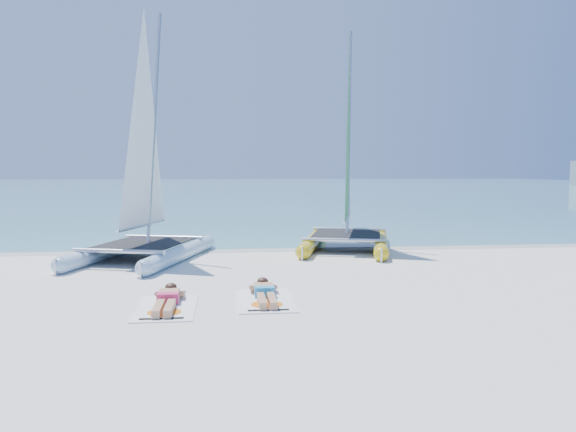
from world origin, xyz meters
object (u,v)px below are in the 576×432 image
(catamaran_yellow, at_px, (348,175))
(sunbather_a, at_px, (168,299))
(catamaran_blue, at_px, (144,181))
(towel_a, at_px, (166,308))
(towel_b, at_px, (265,300))
(sunbather_b, at_px, (265,292))

(catamaran_yellow, height_order, sunbather_a, catamaran_yellow)
(catamaran_blue, distance_m, catamaran_yellow, 6.16)
(catamaran_blue, xyz_separation_m, towel_a, (1.11, -5.44, -2.06))
(towel_a, distance_m, sunbather_a, 0.22)
(towel_b, xyz_separation_m, sunbather_b, (0.00, 0.19, 0.11))
(catamaran_blue, relative_size, sunbather_b, 4.02)
(catamaran_blue, height_order, towel_a, catamaran_blue)
(catamaran_yellow, bearing_deg, towel_a, -107.80)
(catamaran_yellow, height_order, sunbather_b, catamaran_yellow)
(towel_a, xyz_separation_m, sunbather_b, (1.73, 0.54, 0.11))
(catamaran_yellow, height_order, towel_a, catamaran_yellow)
(catamaran_blue, distance_m, sunbather_b, 5.99)
(catamaran_yellow, relative_size, sunbather_a, 4.03)
(towel_b, relative_size, sunbather_b, 1.07)
(catamaran_blue, bearing_deg, catamaran_yellow, 33.80)
(catamaran_yellow, relative_size, towel_a, 3.76)
(towel_a, height_order, sunbather_a, sunbather_a)
(catamaran_yellow, xyz_separation_m, towel_b, (-3.03, -6.96, -2.18))
(catamaran_yellow, relative_size, towel_b, 3.76)
(towel_b, bearing_deg, catamaran_blue, 119.17)
(catamaran_blue, distance_m, sunbather_a, 5.71)
(catamaran_blue, distance_m, towel_a, 5.92)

